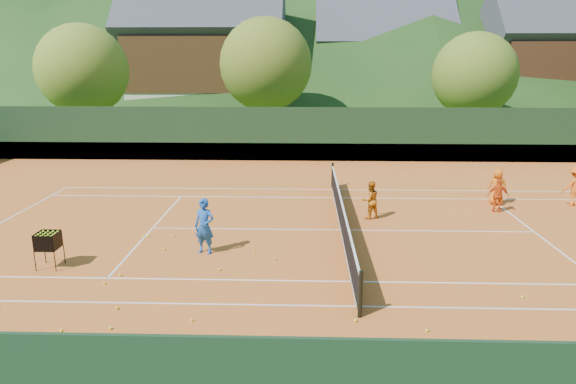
{
  "coord_description": "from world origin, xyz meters",
  "views": [
    {
      "loc": [
        -1.26,
        -16.39,
        5.61
      ],
      "look_at": [
        -1.79,
        0.0,
        1.33
      ],
      "focal_mm": 32.0,
      "sensor_mm": 36.0,
      "label": 1
    }
  ],
  "objects_px": {
    "student_b": "(498,195)",
    "chalet_mid": "(382,65)",
    "student_c": "(497,187)",
    "ball_hopper": "(48,241)",
    "student_a": "(370,200)",
    "tennis_net": "(342,216)",
    "chalet_left": "(206,58)",
    "chalet_right": "(551,63)",
    "student_d": "(575,186)",
    "coach": "(204,226)"
  },
  "relations": [
    {
      "from": "student_b",
      "to": "student_c",
      "type": "distance_m",
      "value": 1.09
    },
    {
      "from": "coach",
      "to": "student_b",
      "type": "height_order",
      "value": "coach"
    },
    {
      "from": "coach",
      "to": "student_c",
      "type": "relative_size",
      "value": 1.15
    },
    {
      "from": "chalet_right",
      "to": "ball_hopper",
      "type": "bearing_deg",
      "value": -130.2
    },
    {
      "from": "chalet_right",
      "to": "chalet_left",
      "type": "bearing_deg",
      "value": -180.0
    },
    {
      "from": "ball_hopper",
      "to": "tennis_net",
      "type": "bearing_deg",
      "value": 22.54
    },
    {
      "from": "student_b",
      "to": "tennis_net",
      "type": "distance_m",
      "value": 6.4
    },
    {
      "from": "student_c",
      "to": "chalet_left",
      "type": "xyz_separation_m",
      "value": [
        -16.3,
        26.67,
        4.91
      ]
    },
    {
      "from": "student_a",
      "to": "chalet_mid",
      "type": "relative_size",
      "value": 0.11
    },
    {
      "from": "tennis_net",
      "to": "chalet_left",
      "type": "xyz_separation_m",
      "value": [
        -10.0,
        30.0,
        5.13
      ]
    },
    {
      "from": "chalet_mid",
      "to": "chalet_left",
      "type": "bearing_deg",
      "value": -165.96
    },
    {
      "from": "coach",
      "to": "tennis_net",
      "type": "height_order",
      "value": "coach"
    },
    {
      "from": "coach",
      "to": "ball_hopper",
      "type": "xyz_separation_m",
      "value": [
        -4.07,
        -1.2,
        -0.08
      ]
    },
    {
      "from": "student_a",
      "to": "tennis_net",
      "type": "relative_size",
      "value": 0.11
    },
    {
      "from": "student_a",
      "to": "chalet_left",
      "type": "relative_size",
      "value": 0.1
    },
    {
      "from": "ball_hopper",
      "to": "chalet_left",
      "type": "relative_size",
      "value": 0.07
    },
    {
      "from": "chalet_left",
      "to": "chalet_right",
      "type": "distance_m",
      "value": 30.0
    },
    {
      "from": "chalet_mid",
      "to": "student_c",
      "type": "bearing_deg",
      "value": -89.44
    },
    {
      "from": "tennis_net",
      "to": "student_c",
      "type": "bearing_deg",
      "value": 27.86
    },
    {
      "from": "tennis_net",
      "to": "chalet_mid",
      "type": "height_order",
      "value": "chalet_mid"
    },
    {
      "from": "coach",
      "to": "student_b",
      "type": "distance_m",
      "value": 11.1
    },
    {
      "from": "student_b",
      "to": "ball_hopper",
      "type": "bearing_deg",
      "value": 31.04
    },
    {
      "from": "student_b",
      "to": "chalet_mid",
      "type": "distance_m",
      "value": 32.0
    },
    {
      "from": "student_d",
      "to": "ball_hopper",
      "type": "distance_m",
      "value": 18.74
    },
    {
      "from": "student_c",
      "to": "chalet_right",
      "type": "height_order",
      "value": "chalet_right"
    },
    {
      "from": "tennis_net",
      "to": "chalet_left",
      "type": "relative_size",
      "value": 0.87
    },
    {
      "from": "student_a",
      "to": "student_d",
      "type": "xyz_separation_m",
      "value": [
        8.17,
        1.93,
        0.09
      ]
    },
    {
      "from": "ball_hopper",
      "to": "chalet_right",
      "type": "height_order",
      "value": "chalet_right"
    },
    {
      "from": "student_a",
      "to": "ball_hopper",
      "type": "height_order",
      "value": "student_a"
    },
    {
      "from": "coach",
      "to": "tennis_net",
      "type": "xyz_separation_m",
      "value": [
        4.17,
        2.22,
        -0.33
      ]
    },
    {
      "from": "student_a",
      "to": "student_c",
      "type": "xyz_separation_m",
      "value": [
        5.2,
        2.0,
        0.03
      ]
    },
    {
      "from": "student_d",
      "to": "chalet_mid",
      "type": "bearing_deg",
      "value": -91.3
    },
    {
      "from": "student_b",
      "to": "chalet_right",
      "type": "distance_m",
      "value": 31.39
    },
    {
      "from": "student_d",
      "to": "tennis_net",
      "type": "distance_m",
      "value": 9.83
    },
    {
      "from": "student_b",
      "to": "tennis_net",
      "type": "relative_size",
      "value": 0.11
    },
    {
      "from": "student_c",
      "to": "ball_hopper",
      "type": "relative_size",
      "value": 1.44
    },
    {
      "from": "tennis_net",
      "to": "chalet_left",
      "type": "height_order",
      "value": "chalet_left"
    },
    {
      "from": "tennis_net",
      "to": "chalet_left",
      "type": "bearing_deg",
      "value": 108.43
    },
    {
      "from": "chalet_left",
      "to": "chalet_mid",
      "type": "distance_m",
      "value": 16.51
    },
    {
      "from": "student_c",
      "to": "student_d",
      "type": "relative_size",
      "value": 0.92
    },
    {
      "from": "student_d",
      "to": "chalet_mid",
      "type": "distance_m",
      "value": 31.19
    },
    {
      "from": "coach",
      "to": "student_d",
      "type": "distance_m",
      "value": 14.51
    },
    {
      "from": "student_a",
      "to": "chalet_mid",
      "type": "distance_m",
      "value": 33.31
    },
    {
      "from": "student_c",
      "to": "tennis_net",
      "type": "distance_m",
      "value": 7.13
    },
    {
      "from": "student_b",
      "to": "ball_hopper",
      "type": "relative_size",
      "value": 1.28
    },
    {
      "from": "tennis_net",
      "to": "ball_hopper",
      "type": "distance_m",
      "value": 8.93
    },
    {
      "from": "student_a",
      "to": "chalet_right",
      "type": "xyz_separation_m",
      "value": [
        18.9,
        28.66,
        4.55
      ]
    },
    {
      "from": "student_c",
      "to": "tennis_net",
      "type": "height_order",
      "value": "student_c"
    },
    {
      "from": "student_c",
      "to": "chalet_right",
      "type": "distance_m",
      "value": 30.32
    },
    {
      "from": "ball_hopper",
      "to": "student_b",
      "type": "bearing_deg",
      "value": 21.91
    }
  ]
}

